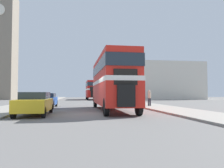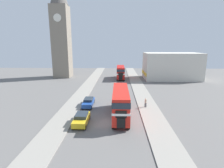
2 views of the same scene
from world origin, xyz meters
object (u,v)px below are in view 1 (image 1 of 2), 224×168
Objects in this scene: car_parked_near at (35,103)px; church_tower at (3,25)px; bus_distant at (92,89)px; car_parked_mid at (47,100)px; double_decker_bus at (112,79)px; pedestrian_walking at (149,97)px.

church_tower is (-13.79, 36.46, 15.75)m from car_parked_near.
bus_distant reaches higher than car_parked_mid.
bus_distant is 2.15× the size of car_parked_near.
double_decker_bus reaches higher than car_parked_near.
car_parked_mid is at bearing 91.96° from car_parked_near.
car_parked_mid is (-0.25, 7.38, -0.03)m from car_parked_near.
car_parked_mid is 0.14× the size of church_tower.
church_tower is at bearing 128.58° from pedestrian_walking.
double_decker_bus is 2.34× the size of car_parked_mid.
bus_distant is 2.08× the size of car_parked_mid.
church_tower is (-19.25, 33.53, 13.99)m from double_decker_bus.
double_decker_bus is at bearing 28.19° from car_parked_near.
church_tower is (-23.69, 29.70, 15.48)m from pedestrian_walking.
car_parked_mid is (-6.11, -26.29, -1.68)m from bus_distant.
bus_distant is 5.76× the size of pedestrian_walking.
bus_distant is 24.33m from church_tower.
church_tower is (-13.53, 29.07, 15.77)m from car_parked_mid.
car_parked_near is (-5.46, -2.93, -1.75)m from double_decker_bus.
pedestrian_walking is (10.16, -0.63, 0.30)m from car_parked_mid.
pedestrian_walking is 0.05× the size of church_tower.
bus_distant is 0.29× the size of church_tower.
car_parked_near is at bearing -88.04° from car_parked_mid.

